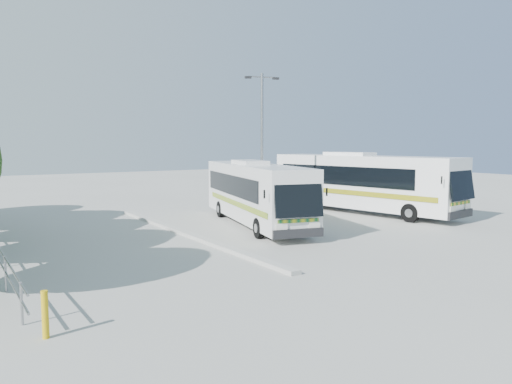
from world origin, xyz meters
TOP-DOWN VIEW (x-y plane):
  - ground at (0.00, 0.00)m, footprint 100.00×100.00m
  - kerb_divider at (-2.30, 2.00)m, footprint 0.40×16.00m
  - coach_main at (1.81, 2.73)m, footprint 4.71×11.01m
  - coach_adjacent at (9.36, 2.96)m, footprint 4.29×12.18m
  - lamppost at (3.30, 4.42)m, footprint 1.86×0.66m
  - bollard at (-9.70, -7.09)m, footprint 0.17×0.17m

SIDE VIEW (x-z plane):
  - ground at x=0.00m, z-range 0.00..0.00m
  - kerb_divider at x=-2.30m, z-range 0.00..0.15m
  - bollard at x=-9.70m, z-range 0.00..1.02m
  - coach_main at x=1.81m, z-range 0.14..3.14m
  - coach_adjacent at x=9.36m, z-range 0.16..3.48m
  - lamppost at x=3.30m, z-range 0.40..8.12m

